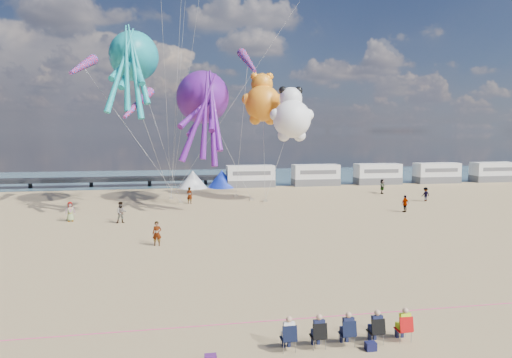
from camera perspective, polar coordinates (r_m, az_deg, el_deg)
name	(u,v)px	position (r m, az deg, el deg)	size (l,w,h in m)	color
ground	(262,281)	(24.28, 0.69, -12.65)	(120.00, 120.00, 0.00)	tan
water	(201,177)	(78.10, -6.86, 0.27)	(120.00, 120.00, 0.00)	#3E6576
motorhome_0	(250,176)	(63.75, -0.71, 0.36)	(6.60, 2.50, 3.00)	silver
motorhome_1	(316,175)	(65.96, 7.46, 0.50)	(6.60, 2.50, 3.00)	silver
motorhome_2	(378,174)	(69.40, 14.96, 0.62)	(6.60, 2.50, 3.00)	silver
motorhome_3	(437,173)	(73.92, 21.65, 0.71)	(6.60, 2.50, 3.00)	silver
motorhome_4	(493,172)	(79.32, 27.50, 0.79)	(6.60, 2.50, 3.00)	silver
tent_white	(193,179)	(62.99, -7.91, -0.04)	(4.00, 4.00, 2.40)	white
tent_blue	(222,179)	(63.26, -4.29, 0.03)	(4.00, 4.00, 2.40)	#1933CC
spectator_row	(347,328)	(17.72, 11.31, -17.80)	(6.10, 0.90, 1.30)	black
cooler_navy	(371,346)	(17.74, 14.15, -19.61)	(0.38, 0.28, 0.30)	#12143A
rope_line	(284,320)	(19.70, 3.53, -17.16)	(0.03, 0.03, 34.00)	#F2338C
standing_person	(157,234)	(31.89, -12.27, -6.68)	(0.61, 0.40, 1.68)	tan
beachgoer_0	(70,212)	(42.56, -22.21, -3.79)	(0.63, 0.41, 1.72)	#7F6659
beachgoer_1	(121,213)	(40.30, -16.48, -4.04)	(0.89, 0.58, 1.83)	#7F6659
beachgoer_2	(425,194)	(54.16, 20.43, -1.80)	(0.75, 0.59, 1.55)	#7F6659
beachgoer_3	(405,204)	(46.18, 18.13, -2.95)	(1.06, 0.61, 1.64)	#7F6659
beachgoer_4	(382,186)	(58.97, 15.51, -0.90)	(1.06, 0.44, 1.81)	#7F6659
beachgoer_5	(190,195)	(49.52, -8.31, -2.03)	(1.68, 0.53, 1.81)	#7F6659
sandbag_a	(181,202)	(50.05, -9.37, -2.88)	(0.50, 0.35, 0.22)	gray
sandbag_b	(252,200)	(51.24, -0.56, -2.59)	(0.50, 0.35, 0.22)	gray
sandbag_c	(265,201)	(50.30, 1.16, -2.75)	(0.50, 0.35, 0.22)	gray
sandbag_d	(236,196)	(54.50, -2.55, -2.08)	(0.50, 0.35, 0.22)	gray
sandbag_e	(171,198)	(53.06, -10.57, -2.40)	(0.50, 0.35, 0.22)	gray
kite_octopus_teal	(134,56)	(50.10, -15.00, 14.59)	(4.33, 10.09, 11.53)	teal
kite_octopus_purple	(203,98)	(50.67, -6.69, 10.08)	(4.62, 10.77, 12.31)	#5D1686
kite_panda	(292,119)	(50.44, 4.50, 7.49)	(5.06, 4.76, 7.15)	white
kite_teddy_orange	(263,103)	(53.48, 0.86, 9.43)	(5.08, 4.78, 7.18)	orange
windsock_left	(83,66)	(51.18, -20.84, 13.09)	(1.10, 6.47, 6.47)	red
windsock_mid	(248,62)	(48.53, -1.03, 14.47)	(1.00, 6.31, 6.31)	red
windsock_right	(138,104)	(43.94, -14.56, 9.09)	(0.90, 5.65, 5.65)	red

